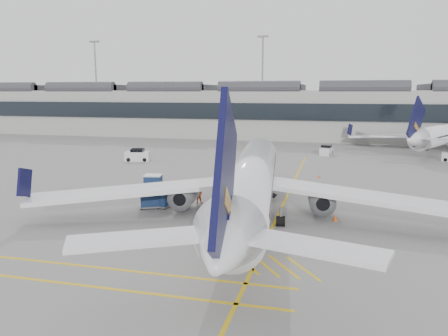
% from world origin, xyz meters
% --- Properties ---
extents(ground, '(220.00, 220.00, 0.00)m').
position_xyz_m(ground, '(0.00, 0.00, 0.00)').
color(ground, gray).
rests_on(ground, ground).
extents(terminal, '(200.00, 20.45, 12.40)m').
position_xyz_m(terminal, '(0.00, 71.93, 6.14)').
color(terminal, '#9E9E99').
rests_on(terminal, ground).
extents(light_masts, '(113.00, 0.60, 25.45)m').
position_xyz_m(light_masts, '(-1.67, 86.00, 14.49)').
color(light_masts, slate).
rests_on(light_masts, ground).
extents(apron_markings, '(0.25, 60.00, 0.01)m').
position_xyz_m(apron_markings, '(10.00, 10.00, 0.01)').
color(apron_markings, gold).
rests_on(apron_markings, ground).
extents(airliner_main, '(37.65, 41.35, 11.01)m').
position_xyz_m(airliner_main, '(7.78, 2.87, 3.24)').
color(airliner_main, white).
rests_on(airliner_main, ground).
extents(airliner_far, '(31.51, 34.76, 10.15)m').
position_xyz_m(airliner_far, '(34.12, 54.72, 2.98)').
color(airliner_far, white).
rests_on(airliner_far, ground).
extents(belt_loader, '(5.00, 1.95, 2.02)m').
position_xyz_m(belt_loader, '(6.18, 9.44, 0.59)').
color(belt_loader, silver).
rests_on(belt_loader, ground).
extents(baggage_cart_a, '(1.89, 1.73, 1.62)m').
position_xyz_m(baggage_cart_a, '(3.93, 9.00, 0.87)').
color(baggage_cart_a, gray).
rests_on(baggage_cart_a, ground).
extents(baggage_cart_b, '(1.96, 1.68, 1.88)m').
position_xyz_m(baggage_cart_b, '(-1.08, 4.33, 1.01)').
color(baggage_cart_b, gray).
rests_on(baggage_cart_b, ground).
extents(baggage_cart_c, '(2.17, 1.90, 2.02)m').
position_xyz_m(baggage_cart_c, '(-4.09, 9.57, 1.08)').
color(baggage_cart_c, gray).
rests_on(baggage_cart_c, ground).
extents(baggage_cart_d, '(2.33, 2.17, 1.95)m').
position_xyz_m(baggage_cart_d, '(-2.01, 3.90, 1.05)').
color(baggage_cart_d, gray).
rests_on(baggage_cart_d, ground).
extents(ramp_agent_a, '(0.72, 0.64, 1.65)m').
position_xyz_m(ramp_agent_a, '(3.84, 8.89, 0.83)').
color(ramp_agent_a, orange).
rests_on(ramp_agent_a, ground).
extents(ramp_agent_b, '(0.90, 0.72, 1.79)m').
position_xyz_m(ramp_agent_b, '(1.90, 6.73, 0.90)').
color(ramp_agent_b, '#E7520C').
rests_on(ramp_agent_b, ground).
extents(pushback_tug, '(2.33, 1.48, 1.29)m').
position_xyz_m(pushback_tug, '(-1.51, 5.23, 0.57)').
color(pushback_tug, '#4F5145').
rests_on(pushback_tug, ground).
extents(safety_cone_nose, '(0.32, 0.32, 0.45)m').
position_xyz_m(safety_cone_nose, '(12.83, 22.60, 0.22)').
color(safety_cone_nose, '#F24C0A').
rests_on(safety_cone_nose, ground).
extents(safety_cone_engine, '(0.39, 0.39, 0.54)m').
position_xyz_m(safety_cone_engine, '(14.91, 3.93, 0.27)').
color(safety_cone_engine, '#F24C0A').
rests_on(safety_cone_engine, ground).
extents(service_van_left, '(4.11, 2.66, 1.95)m').
position_xyz_m(service_van_left, '(-15.35, 29.52, 0.87)').
color(service_van_left, silver).
rests_on(service_van_left, ground).
extents(service_van_mid, '(2.31, 3.67, 1.76)m').
position_xyz_m(service_van_mid, '(13.29, 43.51, 0.79)').
color(service_van_mid, silver).
rests_on(service_van_mid, ground).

